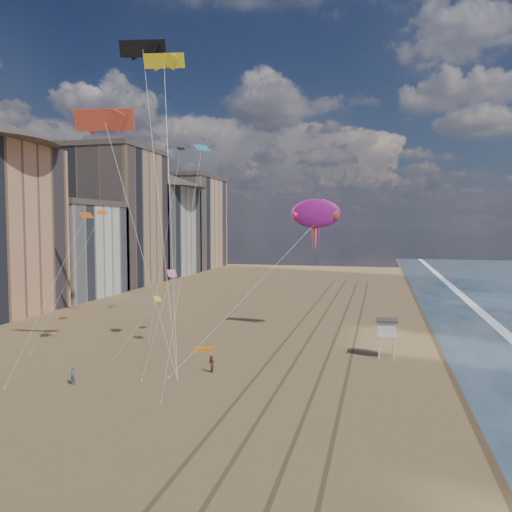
{
  "coord_description": "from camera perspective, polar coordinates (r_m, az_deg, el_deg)",
  "views": [
    {
      "loc": [
        8.72,
        -23.87,
        12.73
      ],
      "look_at": [
        -3.7,
        26.0,
        9.5
      ],
      "focal_mm": 35.0,
      "sensor_mm": 36.0,
      "label": 1
    }
  ],
  "objects": [
    {
      "name": "kite_flyer_b",
      "position": [
        44.03,
        -5.14,
        -12.2
      ],
      "size": [
        0.92,
        0.91,
        1.5
      ],
      "primitive_type": "imported",
      "rotation": [
        0.0,
        0.0,
        -0.76
      ],
      "color": "brown",
      "rests_on": "ground"
    },
    {
      "name": "kite_flyer_a",
      "position": [
        43.25,
        -20.13,
        -12.72
      ],
      "size": [
        0.55,
        0.37,
        1.47
      ],
      "primitive_type": "imported",
      "rotation": [
        0.0,
        0.0,
        -0.03
      ],
      "color": "slate",
      "rests_on": "ground"
    },
    {
      "name": "parafoils",
      "position": [
        55.68,
        -13.54,
        19.49
      ],
      "size": [
        8.11,
        14.54,
        12.44
      ],
      "color": "black",
      "rests_on": "ground"
    },
    {
      "name": "lifeguard_stand",
      "position": [
        49.71,
        14.7,
        -7.99
      ],
      "size": [
        2.05,
        2.05,
        3.7
      ],
      "color": "white",
      "rests_on": "ground"
    },
    {
      "name": "wet_sand",
      "position": [
        65.93,
        22.9,
        -7.82
      ],
      "size": [
        260.0,
        260.0,
        0.0
      ],
      "primitive_type": "plane",
      "color": "#42301E",
      "rests_on": "ground"
    },
    {
      "name": "foam",
      "position": [
        66.71,
        26.5,
        -7.78
      ],
      "size": [
        260.0,
        260.0,
        0.0
      ],
      "primitive_type": "plane",
      "color": "white",
      "rests_on": "ground"
    },
    {
      "name": "grounded_kite",
      "position": [
        51.89,
        -6.05,
        -10.5
      ],
      "size": [
        2.02,
        1.43,
        0.21
      ],
      "primitive_type": "cube",
      "rotation": [
        0.0,
        0.0,
        0.13
      ],
      "color": "orange",
      "rests_on": "ground"
    },
    {
      "name": "small_kites",
      "position": [
        53.81,
        -12.08,
        5.58
      ],
      "size": [
        17.25,
        17.34,
        18.56
      ],
      "color": "yellow",
      "rests_on": "ground"
    },
    {
      "name": "show_kite",
      "position": [
        57.26,
        6.85,
        4.81
      ],
      "size": [
        7.4,
        10.15,
        25.07
      ],
      "color": "#951682",
      "rests_on": "ground"
    },
    {
      "name": "tracks",
      "position": [
        55.69,
        7.36,
        -9.64
      ],
      "size": [
        7.68,
        120.0,
        0.01
      ],
      "color": "brown",
      "rests_on": "ground"
    },
    {
      "name": "ground",
      "position": [
        28.42,
        -5.91,
        -23.03
      ],
      "size": [
        260.0,
        260.0,
        0.0
      ],
      "primitive_type": "plane",
      "color": "brown",
      "rests_on": "ground"
    },
    {
      "name": "buildings",
      "position": [
        104.73,
        -17.38,
        3.88
      ],
      "size": [
        34.72,
        131.35,
        29.0
      ],
      "color": "#C6B284",
      "rests_on": "ground"
    }
  ]
}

